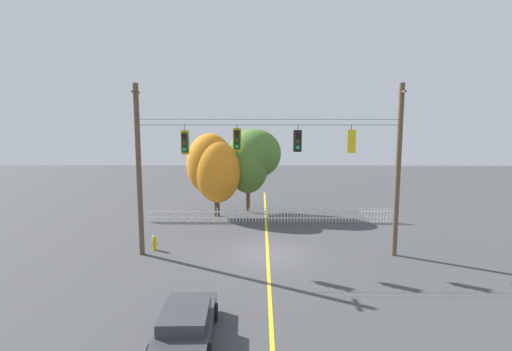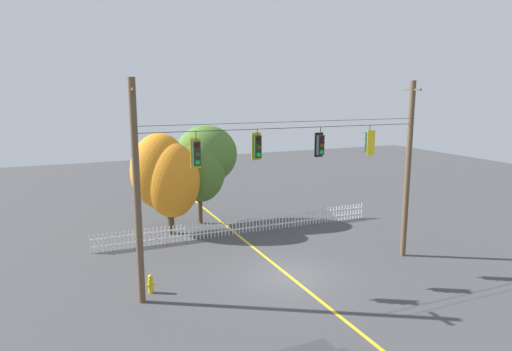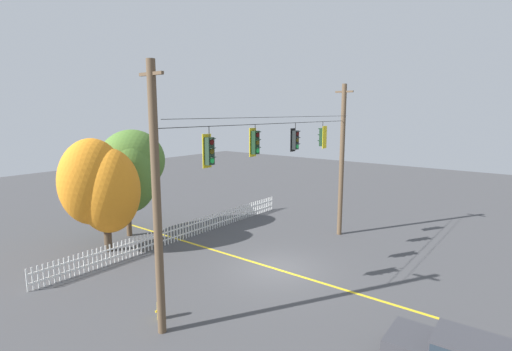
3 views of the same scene
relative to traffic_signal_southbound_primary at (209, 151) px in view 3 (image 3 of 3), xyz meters
name	(u,v)px [view 3 (image 3 of 3)]	position (x,y,z in m)	size (l,w,h in m)	color
ground	(276,269)	(4.31, -0.01, -6.01)	(80.00, 80.00, 0.00)	#424244
lane_centerline_stripe	(276,269)	(4.31, -0.01, -6.01)	(0.16, 36.00, 0.01)	gold
signal_support_span	(277,174)	(4.31, -0.01, -1.42)	(13.78, 1.10, 9.03)	brown
traffic_signal_southbound_primary	(209,151)	(0.00, 0.00, 0.00)	(0.43, 0.38, 1.53)	black
traffic_signal_westbound_side	(255,142)	(2.71, 0.00, 0.15)	(0.43, 0.38, 1.36)	black
traffic_signal_northbound_secondary	(295,140)	(5.84, 0.00, 0.07)	(0.43, 0.38, 1.39)	black
traffic_signal_eastbound_side	(323,137)	(8.58, -0.02, 0.07)	(0.43, 0.38, 1.43)	black
white_picket_fence	(186,230)	(4.71, 6.80, -5.50)	(17.51, 0.06, 1.01)	white
autumn_maple_near_fence	(101,186)	(0.53, 8.53, -2.42)	(3.97, 3.48, 6.10)	#473828
autumn_maple_mid	(128,170)	(3.05, 9.84, -1.98)	(4.85, 3.71, 6.40)	brown
fire_hydrant	(160,309)	(-1.95, 0.71, -5.61)	(0.38, 0.22, 0.82)	gold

